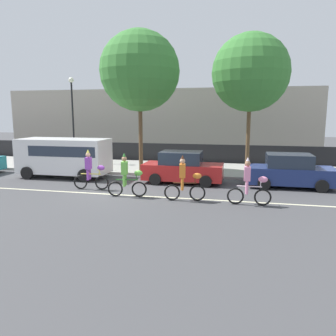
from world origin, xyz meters
TOP-DOWN VIEW (x-y plane):
  - ground_plane at (0.00, 0.00)m, footprint 80.00×80.00m
  - road_centre_line at (0.00, -0.50)m, footprint 36.00×0.14m
  - sidewalk_curb at (0.00, 6.50)m, footprint 60.00×5.00m
  - fence_line at (0.00, 9.40)m, footprint 40.00×0.08m
  - building_backdrop at (-2.17, 18.00)m, footprint 28.00×8.00m
  - parade_cyclist_purple at (-1.52, 0.22)m, footprint 1.72×0.50m
  - parade_cyclist_lime at (0.61, -0.71)m, footprint 1.71×0.52m
  - parade_cyclist_orange at (3.16, -0.82)m, footprint 1.71×0.51m
  - parade_cyclist_pink at (5.75, -0.93)m, footprint 1.72×0.50m
  - parked_van_white at (-4.25, 2.70)m, footprint 5.00×2.22m
  - parked_car_red at (2.45, 2.65)m, footprint 4.10×1.92m
  - parked_car_navy at (7.75, 2.75)m, footprint 4.10×1.92m
  - street_lamp_post at (-6.14, 7.24)m, footprint 0.36×0.36m
  - street_tree_near_lamp at (-0.49, 4.89)m, footprint 4.64×4.64m
  - street_tree_far_corner at (5.79, 6.86)m, footprint 4.62×4.62m
  - pedestrian_onlooker at (-6.72, 5.38)m, footprint 0.32×0.20m

SIDE VIEW (x-z plane):
  - ground_plane at x=0.00m, z-range 0.00..0.00m
  - road_centre_line at x=0.00m, z-range 0.00..0.01m
  - sidewalk_curb at x=0.00m, z-range 0.00..0.15m
  - fence_line at x=0.00m, z-range 0.00..1.40m
  - parked_car_red at x=2.45m, z-range -0.04..1.60m
  - parked_car_navy at x=7.75m, z-range -0.04..1.60m
  - parade_cyclist_purple at x=-1.52m, z-range -0.12..1.80m
  - parade_cyclist_lime at x=0.61m, z-range -0.12..1.80m
  - parade_cyclist_orange at x=3.16m, z-range -0.12..1.80m
  - parade_cyclist_pink at x=5.75m, z-range -0.12..1.80m
  - pedestrian_onlooker at x=-6.72m, z-range 0.20..1.82m
  - parked_van_white at x=-4.25m, z-range 0.19..2.37m
  - building_backdrop at x=-2.17m, z-range 0.00..5.68m
  - street_lamp_post at x=-6.14m, z-range 1.06..6.92m
  - street_tree_far_corner at x=5.79m, z-range 1.90..10.03m
  - street_tree_near_lamp at x=-0.49m, z-range 1.90..10.07m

